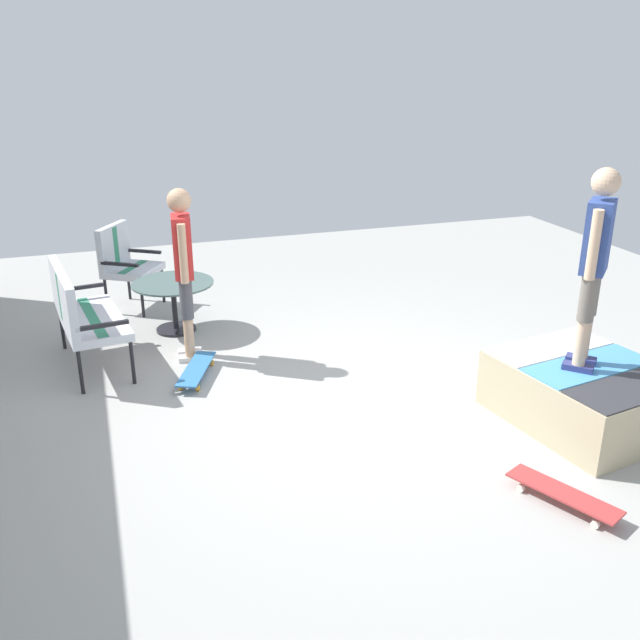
{
  "coord_description": "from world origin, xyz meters",
  "views": [
    {
      "loc": [
        -5.23,
        2.0,
        2.94
      ],
      "look_at": [
        0.27,
        0.16,
        0.7
      ],
      "focal_mm": 39.05,
      "sensor_mm": 36.0,
      "label": 1
    }
  ],
  "objects_px": {
    "skate_ramp": "(588,392)",
    "skateboard_spare": "(563,494)",
    "skateboard_by_bench": "(196,369)",
    "patio_chair_near_house": "(124,259)",
    "person_watching": "(183,262)",
    "patio_table": "(174,296)",
    "person_skater": "(595,256)",
    "patio_bench": "(79,309)"
  },
  "relations": [
    {
      "from": "skate_ramp",
      "to": "skateboard_spare",
      "type": "height_order",
      "value": "skate_ramp"
    },
    {
      "from": "skateboard_by_bench",
      "to": "patio_chair_near_house",
      "type": "bearing_deg",
      "value": 12.07
    },
    {
      "from": "person_watching",
      "to": "skateboard_by_bench",
      "type": "bearing_deg",
      "value": 178.67
    },
    {
      "from": "skateboard_by_bench",
      "to": "skateboard_spare",
      "type": "distance_m",
      "value": 3.51
    },
    {
      "from": "skate_ramp",
      "to": "patio_table",
      "type": "bearing_deg",
      "value": 43.92
    },
    {
      "from": "skate_ramp",
      "to": "skateboard_by_bench",
      "type": "xyz_separation_m",
      "value": [
        1.87,
        3.02,
        -0.17
      ]
    },
    {
      "from": "patio_chair_near_house",
      "to": "person_watching",
      "type": "relative_size",
      "value": 0.59
    },
    {
      "from": "person_watching",
      "to": "person_skater",
      "type": "distance_m",
      "value": 3.75
    },
    {
      "from": "patio_chair_near_house",
      "to": "patio_table",
      "type": "bearing_deg",
      "value": -154.8
    },
    {
      "from": "patio_chair_near_house",
      "to": "person_watching",
      "type": "height_order",
      "value": "person_watching"
    },
    {
      "from": "patio_bench",
      "to": "skateboard_spare",
      "type": "xyz_separation_m",
      "value": [
        -3.41,
        -3.1,
        -0.53
      ]
    },
    {
      "from": "patio_bench",
      "to": "person_watching",
      "type": "distance_m",
      "value": 1.1
    },
    {
      "from": "skate_ramp",
      "to": "patio_chair_near_house",
      "type": "height_order",
      "value": "patio_chair_near_house"
    },
    {
      "from": "skate_ramp",
      "to": "patio_chair_near_house",
      "type": "relative_size",
      "value": 2.0
    },
    {
      "from": "skate_ramp",
      "to": "skateboard_by_bench",
      "type": "distance_m",
      "value": 3.55
    },
    {
      "from": "patio_table",
      "to": "skateboard_spare",
      "type": "xyz_separation_m",
      "value": [
        -4.12,
        -2.11,
        -0.32
      ]
    },
    {
      "from": "patio_table",
      "to": "skateboard_by_bench",
      "type": "xyz_separation_m",
      "value": [
        -1.29,
        -0.03,
        -0.32
      ]
    },
    {
      "from": "skateboard_spare",
      "to": "patio_table",
      "type": "bearing_deg",
      "value": 27.14
    },
    {
      "from": "skateboard_by_bench",
      "to": "patio_bench",
      "type": "bearing_deg",
      "value": 59.99
    },
    {
      "from": "person_skater",
      "to": "skateboard_spare",
      "type": "relative_size",
      "value": 2.0
    },
    {
      "from": "patio_chair_near_house",
      "to": "person_skater",
      "type": "distance_m",
      "value": 5.4
    },
    {
      "from": "patio_chair_near_house",
      "to": "skateboard_by_bench",
      "type": "distance_m",
      "value": 2.37
    },
    {
      "from": "patio_chair_near_house",
      "to": "skateboard_spare",
      "type": "bearing_deg",
      "value": -153.23
    },
    {
      "from": "patio_chair_near_house",
      "to": "skateboard_spare",
      "type": "xyz_separation_m",
      "value": [
        -5.09,
        -2.57,
        -0.53
      ]
    },
    {
      "from": "person_watching",
      "to": "skateboard_by_bench",
      "type": "xyz_separation_m",
      "value": [
        -0.5,
        0.01,
        -0.94
      ]
    },
    {
      "from": "patio_chair_near_house",
      "to": "skateboard_spare",
      "type": "height_order",
      "value": "patio_chair_near_house"
    },
    {
      "from": "skate_ramp",
      "to": "person_watching",
      "type": "height_order",
      "value": "person_watching"
    },
    {
      "from": "skate_ramp",
      "to": "patio_bench",
      "type": "bearing_deg",
      "value": 58.67
    },
    {
      "from": "skateboard_by_bench",
      "to": "skateboard_spare",
      "type": "relative_size",
      "value": 1.0
    },
    {
      "from": "patio_bench",
      "to": "person_watching",
      "type": "height_order",
      "value": "person_watching"
    },
    {
      "from": "skate_ramp",
      "to": "patio_chair_near_house",
      "type": "distance_m",
      "value": 5.43
    },
    {
      "from": "person_watching",
      "to": "skateboard_spare",
      "type": "xyz_separation_m",
      "value": [
        -3.33,
        -2.07,
        -0.94
      ]
    },
    {
      "from": "skateboard_by_bench",
      "to": "skateboard_spare",
      "type": "height_order",
      "value": "same"
    },
    {
      "from": "patio_bench",
      "to": "patio_table",
      "type": "distance_m",
      "value": 1.23
    },
    {
      "from": "skateboard_spare",
      "to": "patio_chair_near_house",
      "type": "bearing_deg",
      "value": 26.77
    },
    {
      "from": "patio_bench",
      "to": "patio_chair_near_house",
      "type": "distance_m",
      "value": 1.76
    },
    {
      "from": "patio_table",
      "to": "skateboard_spare",
      "type": "bearing_deg",
      "value": -152.86
    },
    {
      "from": "patio_chair_near_house",
      "to": "person_skater",
      "type": "bearing_deg",
      "value": -140.72
    },
    {
      "from": "skate_ramp",
      "to": "patio_chair_near_house",
      "type": "xyz_separation_m",
      "value": [
        4.13,
        3.5,
        0.36
      ]
    },
    {
      "from": "patio_table",
      "to": "skateboard_by_bench",
      "type": "bearing_deg",
      "value": -178.79
    },
    {
      "from": "patio_table",
      "to": "skateboard_by_bench",
      "type": "relative_size",
      "value": 1.11
    },
    {
      "from": "skate_ramp",
      "to": "person_skater",
      "type": "bearing_deg",
      "value": 87.62
    }
  ]
}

